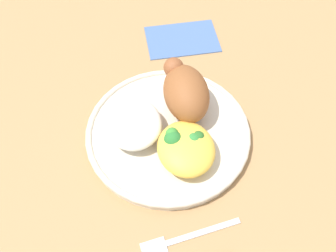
# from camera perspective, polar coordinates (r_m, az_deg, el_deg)

# --- Properties ---
(ground_plane) EXTENTS (2.00, 2.00, 0.00)m
(ground_plane) POSITION_cam_1_polar(r_m,az_deg,el_deg) (0.64, 0.00, -1.52)
(ground_plane) COLOR #A57C4E
(plate) EXTENTS (0.26, 0.26, 0.02)m
(plate) POSITION_cam_1_polar(r_m,az_deg,el_deg) (0.63, 0.00, -1.00)
(plate) COLOR beige
(plate) RESTS_ON ground_plane
(roasted_chicken) EXTENTS (0.11, 0.07, 0.07)m
(roasted_chicken) POSITION_cam_1_polar(r_m,az_deg,el_deg) (0.62, 2.50, 4.93)
(roasted_chicken) COLOR brown
(roasted_chicken) RESTS_ON plate
(rice_pile) EXTENTS (0.10, 0.09, 0.04)m
(rice_pile) POSITION_cam_1_polar(r_m,az_deg,el_deg) (0.61, -5.00, 0.33)
(rice_pile) COLOR white
(rice_pile) RESTS_ON plate
(mac_cheese_with_broccoli) EXTENTS (0.10, 0.08, 0.04)m
(mac_cheese_with_broccoli) POSITION_cam_1_polar(r_m,az_deg,el_deg) (0.58, 2.54, -3.03)
(mac_cheese_with_broccoli) COLOR yellow
(mac_cheese_with_broccoli) RESTS_ON plate
(fork) EXTENTS (0.03, 0.14, 0.01)m
(fork) POSITION_cam_1_polar(r_m,az_deg,el_deg) (0.56, 2.49, -15.63)
(fork) COLOR silver
(fork) RESTS_ON ground_plane
(napkin) EXTENTS (0.10, 0.14, 0.00)m
(napkin) POSITION_cam_1_polar(r_m,az_deg,el_deg) (0.79, 2.03, 12.36)
(napkin) COLOR #47669E
(napkin) RESTS_ON ground_plane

